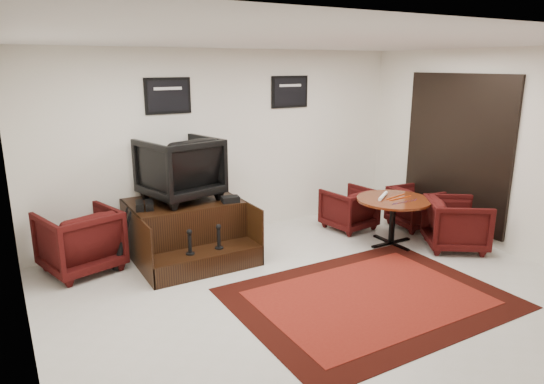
{
  "coord_description": "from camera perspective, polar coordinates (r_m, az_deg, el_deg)",
  "views": [
    {
      "loc": [
        -3.06,
        -4.19,
        2.58
      ],
      "look_at": [
        -0.13,
        0.9,
        1.02
      ],
      "focal_mm": 32.0,
      "sensor_mm": 36.0,
      "label": 1
    }
  ],
  "objects": [
    {
      "name": "ground",
      "position": [
        5.79,
        5.71,
        -11.67
      ],
      "size": [
        6.0,
        6.0,
        0.0
      ],
      "primitive_type": "plane",
      "color": "beige",
      "rests_on": "ground"
    },
    {
      "name": "room_shell",
      "position": [
        5.59,
        8.87,
        6.5
      ],
      "size": [
        6.02,
        5.02,
        2.81
      ],
      "color": "silver",
      "rests_on": "ground"
    },
    {
      "name": "area_rug",
      "position": [
        5.74,
        11.35,
        -12.12
      ],
      "size": [
        2.99,
        2.24,
        0.01
      ],
      "color": "black",
      "rests_on": "ground"
    },
    {
      "name": "shine_podium",
      "position": [
        6.82,
        -10.04,
        -4.47
      ],
      "size": [
        1.48,
        1.53,
        0.76
      ],
      "color": "black",
      "rests_on": "ground"
    },
    {
      "name": "shine_chair",
      "position": [
        6.72,
        -10.82,
        3.09
      ],
      "size": [
        1.11,
        1.06,
        0.96
      ],
      "primitive_type": "imported",
      "rotation": [
        0.0,
        0.0,
        3.37
      ],
      "color": "black",
      "rests_on": "shine_podium"
    },
    {
      "name": "shoes_pair",
      "position": [
        6.47,
        -14.77,
        -1.53
      ],
      "size": [
        0.28,
        0.31,
        0.1
      ],
      "color": "black",
      "rests_on": "shine_podium"
    },
    {
      "name": "polish_kit",
      "position": [
        6.59,
        -4.93,
        -0.86
      ],
      "size": [
        0.26,
        0.2,
        0.08
      ],
      "primitive_type": "cube",
      "rotation": [
        0.0,
        0.0,
        -0.16
      ],
      "color": "black",
      "rests_on": "shine_podium"
    },
    {
      "name": "umbrella_black",
      "position": [
        6.51,
        -17.09,
        -5.44
      ],
      "size": [
        0.29,
        0.11,
        0.79
      ],
      "primitive_type": null,
      "color": "black",
      "rests_on": "ground"
    },
    {
      "name": "umbrella_hooked",
      "position": [
        6.61,
        -17.44,
        -5.03
      ],
      "size": [
        0.31,
        0.12,
        0.82
      ],
      "primitive_type": null,
      "color": "black",
      "rests_on": "ground"
    },
    {
      "name": "armchair_side",
      "position": [
        6.64,
        -21.7,
        -4.99
      ],
      "size": [
        1.05,
        1.02,
        0.89
      ],
      "primitive_type": "imported",
      "rotation": [
        0.0,
        0.0,
        3.42
      ],
      "color": "black",
      "rests_on": "ground"
    },
    {
      "name": "meeting_table",
      "position": [
        7.24,
        14.09,
        -1.43
      ],
      "size": [
        1.06,
        1.06,
        0.69
      ],
      "color": "#401609",
      "rests_on": "ground"
    },
    {
      "name": "table_chair_back",
      "position": [
        7.87,
        9.04,
        -1.7
      ],
      "size": [
        0.78,
        0.74,
        0.73
      ],
      "primitive_type": "imported",
      "rotation": [
        0.0,
        0.0,
        3.26
      ],
      "color": "black",
      "rests_on": "ground"
    },
    {
      "name": "table_chair_window",
      "position": [
        8.18,
        16.63,
        -1.49
      ],
      "size": [
        0.74,
        0.78,
        0.73
      ],
      "primitive_type": "imported",
      "rotation": [
        0.0,
        0.0,
        1.46
      ],
      "color": "black",
      "rests_on": "ground"
    },
    {
      "name": "table_chair_corner",
      "position": [
        7.4,
        20.88,
        -3.26
      ],
      "size": [
        1.05,
        1.06,
        0.81
      ],
      "primitive_type": "imported",
      "rotation": [
        0.0,
        0.0,
        0.98
      ],
      "color": "black",
      "rests_on": "ground"
    },
    {
      "name": "paper_roll",
      "position": [
        7.23,
        12.93,
        -0.46
      ],
      "size": [
        0.37,
        0.28,
        0.05
      ],
      "primitive_type": "cylinder",
      "rotation": [
        0.0,
        1.57,
        0.61
      ],
      "color": "white",
      "rests_on": "meeting_table"
    },
    {
      "name": "table_clutter",
      "position": [
        7.23,
        14.81,
        -0.75
      ],
      "size": [
        0.57,
        0.35,
        0.01
      ],
      "color": "#D7400B",
      "rests_on": "meeting_table"
    }
  ]
}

